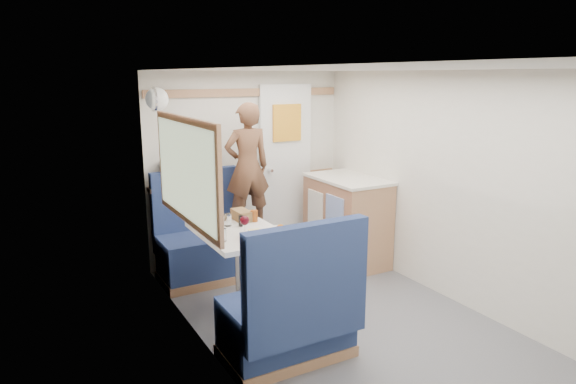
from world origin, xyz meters
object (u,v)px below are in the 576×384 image
dinette_table (239,248)px  bench_far (205,248)px  person (247,167)px  bread_loaf (241,215)px  tumbler_left (222,235)px  duffel_bag (188,172)px  wine_glass (245,221)px  dome_light (157,99)px  beer_glass (254,216)px  pepper_grinder (241,221)px  galley_counter (347,220)px  bench_near (290,321)px  orange_fruit (281,229)px  tumbler_right (228,220)px  cheese_block (254,232)px  tray (275,233)px

dinette_table → bench_far: bearing=90.0°
person → bread_loaf: 0.73m
bench_far → tumbler_left: bench_far is taller
duffel_bag → tumbler_left: (-0.18, -1.32, -0.25)m
wine_glass → bread_loaf: 0.47m
dome_light → duffel_bag: bearing=38.4°
beer_glass → pepper_grinder: beer_glass is taller
dome_light → galley_counter: (1.86, -0.30, -1.28)m
galley_counter → tumbler_left: bearing=-156.1°
dinette_table → bench_near: bearing=-90.0°
orange_fruit → dinette_table: bearing=126.9°
dinette_table → dome_light: size_ratio=4.60×
beer_glass → pepper_grinder: bearing=-154.4°
bread_loaf → tumbler_left: bearing=-128.3°
duffel_bag → pepper_grinder: duffel_bag is taller
dome_light → beer_glass: 1.34m
bench_near → galley_counter: bench_near is taller
galley_counter → pepper_grinder: size_ratio=9.64×
beer_glass → duffel_bag: bearing=105.6°
tumbler_left → tumbler_right: 0.41m
orange_fruit → wine_glass: 0.29m
bench_near → cheese_block: (0.05, 0.67, 0.45)m
beer_glass → bread_loaf: 0.12m
galley_counter → duffel_bag: duffel_bag is taller
person → orange_fruit: person is taller
orange_fruit → wine_glass: wine_glass is taller
dinette_table → tumbler_right: size_ratio=8.99×
cheese_block → wine_glass: 0.12m
dinette_table → tumbler_left: 0.36m
person → duffel_bag: bearing=-25.6°
galley_counter → tumbler_right: 1.58m
bench_far → galley_counter: bearing=-12.1°
dinette_table → bread_loaf: 0.35m
bench_near → beer_glass: (0.22, 1.03, 0.47)m
dinette_table → tray: size_ratio=2.93×
dome_light → duffel_bag: dome_light is taller
dinette_table → tumbler_right: bearing=100.8°
bench_near → duffel_bag: bearing=91.4°
dome_light → tumbler_right: 1.25m
tumbler_left → pepper_grinder: bearing=46.1°
tumbler_left → duffel_bag: bearing=82.4°
orange_fruit → cheese_block: size_ratio=0.83×
tray → pepper_grinder: size_ratio=3.29×
duffel_bag → cheese_block: bearing=-78.1°
dinette_table → tumbler_right: 0.26m
bench_far → bench_near: bearing=-90.0°
bench_near → tray: bench_near is taller
tray → tumbler_left: size_ratio=3.07×
dome_light → orange_fruit: dome_light is taller
person → tray: person is taller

